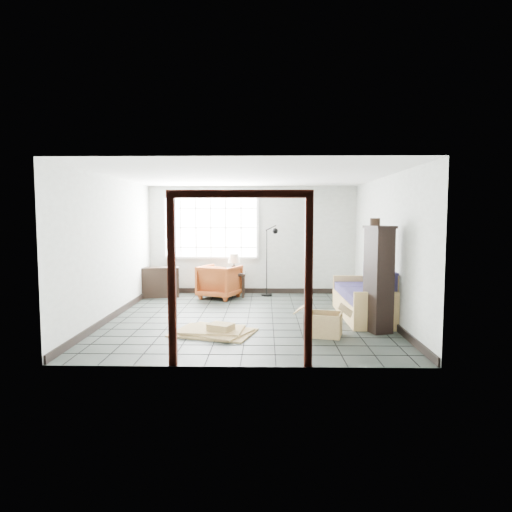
{
  "coord_description": "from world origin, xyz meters",
  "views": [
    {
      "loc": [
        0.31,
        -8.3,
        1.88
      ],
      "look_at": [
        0.14,
        0.3,
        1.13
      ],
      "focal_mm": 32.0,
      "sensor_mm": 36.0,
      "label": 1
    }
  ],
  "objects_px": {
    "futon_sofa": "(367,299)",
    "tall_shelf": "(379,278)",
    "side_table": "(235,277)",
    "armchair": "(220,280)"
  },
  "relations": [
    {
      "from": "futon_sofa",
      "to": "side_table",
      "type": "relative_size",
      "value": 3.84
    },
    {
      "from": "futon_sofa",
      "to": "armchair",
      "type": "relative_size",
      "value": 2.55
    },
    {
      "from": "futon_sofa",
      "to": "side_table",
      "type": "xyz_separation_m",
      "value": [
        -2.62,
        2.18,
        0.12
      ]
    },
    {
      "from": "side_table",
      "to": "tall_shelf",
      "type": "bearing_deg",
      "value": -51.81
    },
    {
      "from": "futon_sofa",
      "to": "armchair",
      "type": "distance_m",
      "value": 3.52
    },
    {
      "from": "armchair",
      "to": "futon_sofa",
      "type": "bearing_deg",
      "value": 169.35
    },
    {
      "from": "armchair",
      "to": "side_table",
      "type": "distance_m",
      "value": 0.41
    },
    {
      "from": "armchair",
      "to": "side_table",
      "type": "bearing_deg",
      "value": -120.39
    },
    {
      "from": "side_table",
      "to": "tall_shelf",
      "type": "relative_size",
      "value": 0.32
    },
    {
      "from": "futon_sofa",
      "to": "tall_shelf",
      "type": "relative_size",
      "value": 1.24
    }
  ]
}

